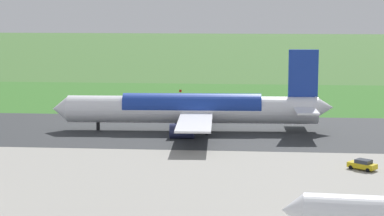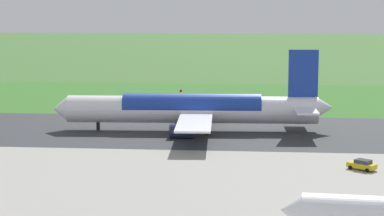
% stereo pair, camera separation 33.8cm
% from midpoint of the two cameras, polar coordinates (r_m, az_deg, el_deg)
% --- Properties ---
extents(ground_plane, '(800.00, 800.00, 0.00)m').
position_cam_midpoint_polar(ground_plane, '(140.85, -4.19, -1.76)').
color(ground_plane, '#3D662D').
extents(runway_asphalt, '(600.00, 36.35, 0.06)m').
position_cam_midpoint_polar(runway_asphalt, '(140.84, -4.19, -1.74)').
color(runway_asphalt, '#2D3033').
rests_on(runway_asphalt, ground).
extents(grass_verge_foreground, '(600.00, 80.00, 0.04)m').
position_cam_midpoint_polar(grass_verge_foreground, '(178.44, -2.22, 0.45)').
color(grass_verge_foreground, '#346B27').
rests_on(grass_verge_foreground, ground).
extents(airliner_main, '(54.11, 44.23, 15.88)m').
position_cam_midpoint_polar(airliner_main, '(138.86, 0.09, -0.06)').
color(airliner_main, white).
rests_on(airliner_main, ground).
extents(service_car_followme, '(4.43, 3.97, 1.62)m').
position_cam_midpoint_polar(service_car_followme, '(110.79, 13.20, -4.36)').
color(service_car_followme, gold).
rests_on(service_car_followme, ground).
extents(no_stopping_sign, '(0.60, 0.10, 2.91)m').
position_cam_midpoint_polar(no_stopping_sign, '(180.10, -0.97, 1.08)').
color(no_stopping_sign, slate).
rests_on(no_stopping_sign, ground).
extents(traffic_cone_orange, '(0.40, 0.40, 0.55)m').
position_cam_midpoint_polar(traffic_cone_orange, '(179.94, -2.06, 0.61)').
color(traffic_cone_orange, orange).
rests_on(traffic_cone_orange, ground).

